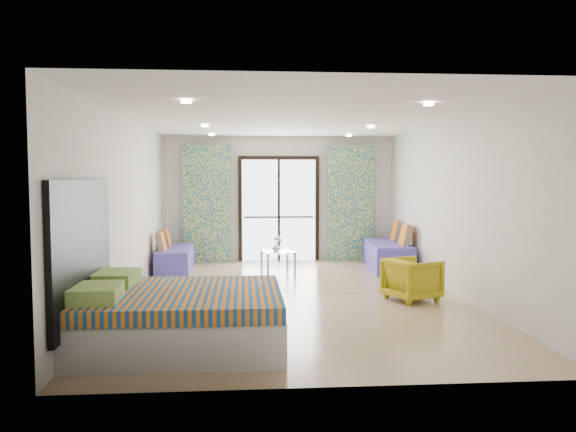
{
  "coord_description": "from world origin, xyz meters",
  "views": [
    {
      "loc": [
        -0.75,
        -8.47,
        1.83
      ],
      "look_at": [
        0.0,
        1.19,
        1.15
      ],
      "focal_mm": 35.0,
      "sensor_mm": 36.0,
      "label": 1
    }
  ],
  "objects": [
    {
      "name": "bed",
      "position": [
        -1.48,
        -2.43,
        0.32
      ],
      "size": [
        2.19,
        1.79,
        0.75
      ],
      "color": "silver",
      "rests_on": "floor"
    },
    {
      "name": "downlight_a",
      "position": [
        -1.4,
        -2.0,
        2.67
      ],
      "size": [
        0.12,
        0.12,
        0.02
      ],
      "primitive_type": "cylinder",
      "color": "#FFE0B2",
      "rests_on": "ceiling"
    },
    {
      "name": "wall_right",
      "position": [
        2.5,
        0.0,
        1.35
      ],
      "size": [
        0.01,
        7.5,
        2.7
      ],
      "primitive_type": null,
      "color": "silver",
      "rests_on": "ground"
    },
    {
      "name": "downlight_e",
      "position": [
        -1.4,
        3.0,
        2.67
      ],
      "size": [
        0.12,
        0.12,
        0.02
      ],
      "primitive_type": "cylinder",
      "color": "#FFE0B2",
      "rests_on": "ceiling"
    },
    {
      "name": "daybed_left",
      "position": [
        -2.11,
        2.56,
        0.25
      ],
      "size": [
        0.64,
        1.61,
        0.79
      ],
      "rotation": [
        0.0,
        0.0,
        0.01
      ],
      "color": "#4E47A9",
      "rests_on": "floor"
    },
    {
      "name": "headboard",
      "position": [
        -2.46,
        -2.43,
        1.05
      ],
      "size": [
        0.06,
        2.1,
        1.5
      ],
      "primitive_type": "cube",
      "color": "black",
      "rests_on": "floor"
    },
    {
      "name": "downlight_c",
      "position": [
        -1.4,
        1.0,
        2.67
      ],
      "size": [
        0.12,
        0.12,
        0.02
      ],
      "primitive_type": "cylinder",
      "color": "#FFE0B2",
      "rests_on": "ceiling"
    },
    {
      "name": "switch_plate",
      "position": [
        -2.47,
        -1.18,
        1.05
      ],
      "size": [
        0.02,
        0.1,
        0.1
      ],
      "primitive_type": "cube",
      "color": "silver",
      "rests_on": "wall_left"
    },
    {
      "name": "ceiling",
      "position": [
        0.0,
        0.0,
        2.7
      ],
      "size": [
        5.0,
        7.5,
        0.01
      ],
      "primitive_type": null,
      "color": "silver",
      "rests_on": "ground"
    },
    {
      "name": "daybed_right",
      "position": [
        2.12,
        2.45,
        0.29
      ],
      "size": [
        0.87,
        1.93,
        0.93
      ],
      "rotation": [
        0.0,
        0.0,
        -0.08
      ],
      "color": "#4E47A9",
      "rests_on": "floor"
    },
    {
      "name": "downlight_f",
      "position": [
        1.4,
        3.0,
        2.67
      ],
      "size": [
        0.12,
        0.12,
        0.02
      ],
      "primitive_type": "cylinder",
      "color": "#FFE0B2",
      "rests_on": "ceiling"
    },
    {
      "name": "coffee_table",
      "position": [
        -0.11,
        2.24,
        0.36
      ],
      "size": [
        0.71,
        0.71,
        0.7
      ],
      "rotation": [
        0.0,
        0.0,
        0.2
      ],
      "color": "silver",
      "rests_on": "floor"
    },
    {
      "name": "curtain_left",
      "position": [
        -1.55,
        3.57,
        1.25
      ],
      "size": [
        1.0,
        0.1,
        2.5
      ],
      "primitive_type": "cube",
      "color": "white",
      "rests_on": "floor"
    },
    {
      "name": "vase",
      "position": [
        -0.15,
        2.25,
        0.48
      ],
      "size": [
        0.21,
        0.21,
        0.16
      ],
      "primitive_type": "imported",
      "rotation": [
        0.0,
        0.0,
        0.36
      ],
      "color": "white",
      "rests_on": "coffee_table"
    },
    {
      "name": "floor",
      "position": [
        0.0,
        0.0,
        0.0
      ],
      "size": [
        5.0,
        7.5,
        0.01
      ],
      "primitive_type": null,
      "color": "#9A7C5C",
      "rests_on": "ground"
    },
    {
      "name": "balcony_rail",
      "position": [
        0.0,
        3.73,
        0.95
      ],
      "size": [
        1.52,
        0.03,
        0.04
      ],
      "primitive_type": "cube",
      "color": "#595451",
      "rests_on": "balcony_door"
    },
    {
      "name": "wall_front",
      "position": [
        0.0,
        -3.75,
        1.35
      ],
      "size": [
        5.0,
        0.01,
        2.7
      ],
      "primitive_type": null,
      "color": "silver",
      "rests_on": "ground"
    },
    {
      "name": "curtain_right",
      "position": [
        1.55,
        3.57,
        1.25
      ],
      "size": [
        1.0,
        0.1,
        2.5
      ],
      "primitive_type": "cube",
      "color": "white",
      "rests_on": "floor"
    },
    {
      "name": "armchair",
      "position": [
        1.72,
        -0.41,
        0.34
      ],
      "size": [
        0.84,
        0.86,
        0.69
      ],
      "primitive_type": "imported",
      "rotation": [
        0.0,
        0.0,
        1.97
      ],
      "color": "#B0A116",
      "rests_on": "floor"
    },
    {
      "name": "downlight_d",
      "position": [
        1.4,
        1.0,
        2.67
      ],
      "size": [
        0.12,
        0.12,
        0.02
      ],
      "primitive_type": "cylinder",
      "color": "#FFE0B2",
      "rests_on": "ceiling"
    },
    {
      "name": "downlight_b",
      "position": [
        1.4,
        -2.0,
        2.67
      ],
      "size": [
        0.12,
        0.12,
        0.02
      ],
      "primitive_type": "cylinder",
      "color": "#FFE0B2",
      "rests_on": "ceiling"
    },
    {
      "name": "wall_back",
      "position": [
        0.0,
        3.75,
        1.35
      ],
      "size": [
        5.0,
        0.01,
        2.7
      ],
      "primitive_type": null,
      "color": "silver",
      "rests_on": "ground"
    },
    {
      "name": "wall_left",
      "position": [
        -2.5,
        0.0,
        1.35
      ],
      "size": [
        0.01,
        7.5,
        2.7
      ],
      "primitive_type": null,
      "color": "silver",
      "rests_on": "ground"
    },
    {
      "name": "balcony_door",
      "position": [
        0.0,
        3.72,
        1.26
      ],
      "size": [
        1.76,
        0.08,
        2.28
      ],
      "color": "black",
      "rests_on": "floor"
    }
  ]
}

